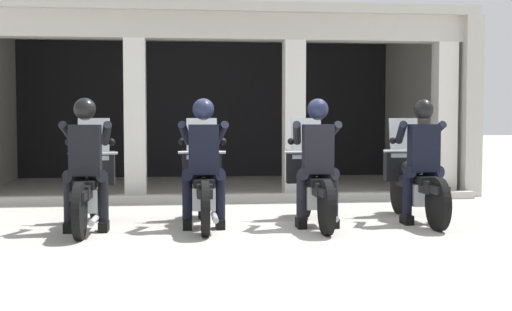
{
  "coord_description": "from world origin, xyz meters",
  "views": [
    {
      "loc": [
        -0.95,
        -8.11,
        1.34
      ],
      "look_at": [
        0.0,
        0.5,
        0.86
      ],
      "focal_mm": 47.03,
      "sensor_mm": 36.0,
      "label": 1
    }
  ],
  "objects": [
    {
      "name": "ground_plane",
      "position": [
        0.0,
        3.0,
        0.0
      ],
      "size": [
        80.0,
        80.0,
        0.0
      ],
      "primitive_type": "plane",
      "color": "#A8A59E"
    },
    {
      "name": "station_building",
      "position": [
        -0.39,
        5.62,
        2.06
      ],
      "size": [
        9.08,
        4.89,
        3.25
      ],
      "color": "black",
      "rests_on": "ground"
    },
    {
      "name": "kerb_strip",
      "position": [
        -0.39,
        2.67,
        0.06
      ],
      "size": [
        8.58,
        0.24,
        0.12
      ],
      "primitive_type": "cube",
      "color": "#B7B5AD",
      "rests_on": "ground"
    },
    {
      "name": "motorcycle_far_left",
      "position": [
        -2.08,
        0.23,
        0.5
      ],
      "size": [
        0.62,
        2.04,
        1.35
      ],
      "rotation": [
        0.0,
        0.0,
        -0.08
      ],
      "color": "black",
      "rests_on": "ground"
    },
    {
      "name": "police_officer_far_left",
      "position": [
        -2.08,
        -0.05,
        0.94
      ],
      "size": [
        0.63,
        0.61,
        1.58
      ],
      "rotation": [
        0.0,
        0.0,
        -0.08
      ],
      "color": "black",
      "rests_on": "ground"
    },
    {
      "name": "motorcycle_center_left",
      "position": [
        -0.69,
        0.29,
        0.5
      ],
      "size": [
        0.62,
        2.04,
        1.35
      ],
      "rotation": [
        0.0,
        0.0,
        0.06
      ],
      "color": "black",
      "rests_on": "ground"
    },
    {
      "name": "police_officer_center_left",
      "position": [
        -0.69,
        0.0,
        0.94
      ],
      "size": [
        0.63,
        0.61,
        1.58
      ],
      "rotation": [
        0.0,
        0.0,
        0.06
      ],
      "color": "black",
      "rests_on": "ground"
    },
    {
      "name": "motorcycle_center_right",
      "position": [
        0.7,
        0.23,
        0.5
      ],
      "size": [
        0.62,
        2.04,
        1.35
      ],
      "rotation": [
        0.0,
        0.0,
        -0.08
      ],
      "color": "black",
      "rests_on": "ground"
    },
    {
      "name": "police_officer_center_right",
      "position": [
        0.69,
        -0.06,
        0.94
      ],
      "size": [
        0.63,
        0.61,
        1.58
      ],
      "rotation": [
        0.0,
        0.0,
        -0.08
      ],
      "color": "black",
      "rests_on": "ground"
    },
    {
      "name": "motorcycle_far_right",
      "position": [
        2.08,
        0.37,
        0.5
      ],
      "size": [
        0.62,
        2.04,
        1.35
      ],
      "rotation": [
        0.0,
        0.0,
        -0.05
      ],
      "color": "black",
      "rests_on": "ground"
    },
    {
      "name": "police_officer_far_right",
      "position": [
        2.08,
        0.09,
        0.94
      ],
      "size": [
        0.63,
        0.61,
        1.58
      ],
      "rotation": [
        0.0,
        0.0,
        -0.05
      ],
      "color": "black",
      "rests_on": "ground"
    }
  ]
}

